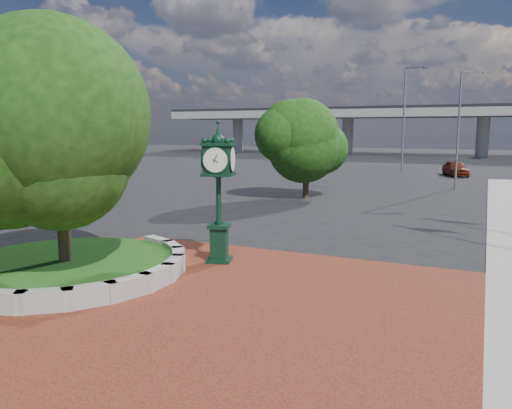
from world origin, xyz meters
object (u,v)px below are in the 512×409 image
object	(u,v)px
parked_car	(456,168)
street_lamp_far	(407,111)
street_lamp_near	(462,121)
post_clock	(219,187)

from	to	relation	value
parked_car	street_lamp_far	size ratio (longest dim) A/B	0.40
street_lamp_near	post_clock	bearing A→B (deg)	-103.20
parked_car	post_clock	bearing A→B (deg)	-116.43
post_clock	parked_car	size ratio (longest dim) A/B	1.08
post_clock	street_lamp_far	xyz separation A→B (m)	(0.06, 37.01, 3.45)
parked_car	street_lamp_near	size ratio (longest dim) A/B	0.50
post_clock	parked_car	world-z (taller)	post_clock
parked_car	street_lamp_far	bearing A→B (deg)	132.87
street_lamp_near	street_lamp_far	size ratio (longest dim) A/B	0.81
street_lamp_near	parked_car	bearing A→B (deg)	94.24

